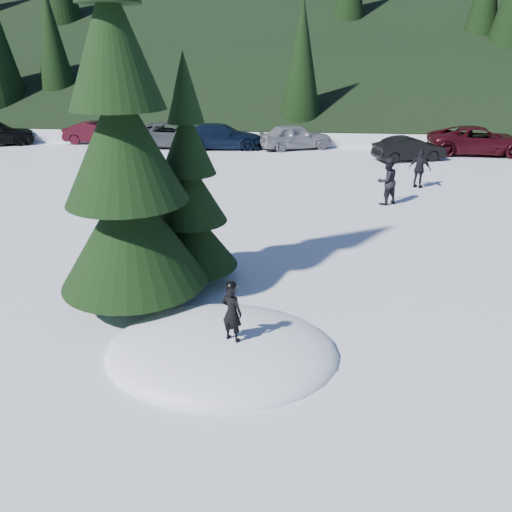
# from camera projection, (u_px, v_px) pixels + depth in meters

# --- Properties ---
(ground) EXTENTS (200.00, 200.00, 0.00)m
(ground) POSITION_uv_depth(u_px,v_px,m) (222.00, 352.00, 9.56)
(ground) COLOR white
(ground) RESTS_ON ground
(snow_mound) EXTENTS (4.48, 3.52, 0.96)m
(snow_mound) POSITION_uv_depth(u_px,v_px,m) (222.00, 352.00, 9.56)
(snow_mound) COLOR white
(snow_mound) RESTS_ON ground
(spruce_tall) EXTENTS (3.20, 3.20, 8.60)m
(spruce_tall) POSITION_uv_depth(u_px,v_px,m) (124.00, 158.00, 10.13)
(spruce_tall) COLOR black
(spruce_tall) RESTS_ON ground
(spruce_short) EXTENTS (2.20, 2.20, 5.37)m
(spruce_short) POSITION_uv_depth(u_px,v_px,m) (190.00, 199.00, 11.80)
(spruce_short) COLOR black
(spruce_short) RESTS_ON ground
(child_skier) EXTENTS (0.47, 0.41, 1.10)m
(child_skier) POSITION_uv_depth(u_px,v_px,m) (232.00, 313.00, 8.88)
(child_skier) COLOR black
(child_skier) RESTS_ON snow_mound
(adult_0) EXTENTS (1.08, 1.02, 1.75)m
(adult_0) POSITION_uv_depth(u_px,v_px,m) (387.00, 181.00, 18.39)
(adult_0) COLOR black
(adult_0) RESTS_ON ground
(adult_1) EXTENTS (1.00, 0.83, 1.59)m
(adult_1) POSITION_uv_depth(u_px,v_px,m) (420.00, 169.00, 20.63)
(adult_1) COLOR black
(adult_1) RESTS_ON ground
(car_1) EXTENTS (3.95, 1.49, 1.29)m
(car_1) POSITION_uv_depth(u_px,v_px,m) (97.00, 133.00, 30.61)
(car_1) COLOR black
(car_1) RESTS_ON ground
(car_2) EXTENTS (5.26, 2.67, 1.42)m
(car_2) POSITION_uv_depth(u_px,v_px,m) (171.00, 135.00, 29.47)
(car_2) COLOR #4C4F54
(car_2) RESTS_ON ground
(car_3) EXTENTS (5.03, 2.44, 1.41)m
(car_3) POSITION_uv_depth(u_px,v_px,m) (221.00, 136.00, 28.98)
(car_3) COLOR black
(car_3) RESTS_ON ground
(car_4) EXTENTS (4.52, 3.09, 1.43)m
(car_4) POSITION_uv_depth(u_px,v_px,m) (295.00, 137.00, 28.82)
(car_4) COLOR gray
(car_4) RESTS_ON ground
(car_5) EXTENTS (3.93, 2.41, 1.22)m
(car_5) POSITION_uv_depth(u_px,v_px,m) (409.00, 149.00, 25.83)
(car_5) COLOR black
(car_5) RESTS_ON ground
(car_6) EXTENTS (5.50, 2.75, 1.49)m
(car_6) POSITION_uv_depth(u_px,v_px,m) (479.00, 141.00, 27.36)
(car_6) COLOR #380A11
(car_6) RESTS_ON ground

